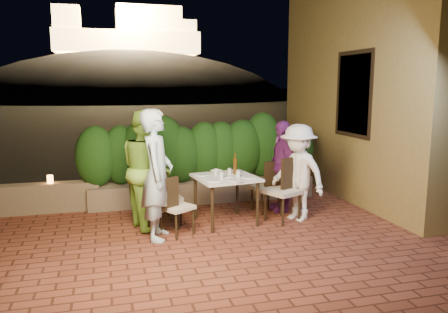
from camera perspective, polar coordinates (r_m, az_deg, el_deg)
name	(u,v)px	position (r m, az deg, el deg)	size (l,w,h in m)	color
ground	(226,245)	(6.14, 0.32, -11.54)	(400.00, 400.00, 0.00)	black
terrace_floor	(217,237)	(6.61, -0.86, -10.49)	(7.00, 6.00, 0.15)	brown
building_wall	(378,67)	(9.12, 19.46, 10.93)	(1.60, 5.00, 5.00)	#A0833F
window_pane	(355,94)	(8.27, 16.75, 7.80)	(0.08, 1.00, 1.40)	black
window_frame	(355,94)	(8.26, 16.69, 7.80)	(0.06, 1.15, 1.55)	black
planter	(204,190)	(8.26, -2.63, -4.44)	(4.20, 0.55, 0.40)	#736049
hedge	(204,151)	(8.11, -2.67, 0.71)	(4.00, 0.70, 1.10)	#173C10
parapet	(32,199)	(8.16, -23.74, -5.06)	(2.20, 0.30, 0.50)	#736049
hill	(131,127)	(65.91, -12.10, 3.84)	(52.00, 40.00, 22.00)	black
fortress	(127,25)	(66.15, -12.55, 16.44)	(26.00, 8.00, 8.00)	#FFCC7A
dining_table	(226,200)	(6.93, 0.22, -5.64)	(0.91, 0.91, 0.75)	white
plate_nw	(215,181)	(6.52, -1.20, -3.17)	(0.21, 0.21, 0.01)	white
plate_sw	(202,175)	(6.95, -2.93, -2.39)	(0.22, 0.22, 0.01)	white
plate_ne	(249,177)	(6.78, 3.35, -2.69)	(0.24, 0.24, 0.01)	white
plate_se	(235,173)	(7.11, 1.43, -2.11)	(0.22, 0.22, 0.01)	white
plate_centre	(226,176)	(6.83, 0.23, -2.59)	(0.23, 0.23, 0.01)	white
plate_front	(237,180)	(6.54, 1.76, -3.13)	(0.24, 0.24, 0.01)	white
glass_nw	(222,175)	(6.64, -0.33, -2.49)	(0.07, 0.07, 0.11)	silver
glass_sw	(216,172)	(6.93, -1.05, -2.02)	(0.06, 0.06, 0.10)	silver
glass_ne	(238,174)	(6.78, 1.85, -2.27)	(0.06, 0.06, 0.11)	silver
glass_se	(229,171)	(6.98, 0.72, -1.95)	(0.06, 0.06, 0.10)	silver
beer_bottle	(235,164)	(6.97, 1.46, -0.96)	(0.07, 0.07, 0.34)	#442A0B
bowl	(217,172)	(7.10, -0.98, -1.99)	(0.18, 0.18, 0.04)	white
chair_left_front	(177,206)	(6.40, -6.16, -6.41)	(0.40, 0.40, 0.87)	black
chair_left_back	(167,196)	(6.88, -7.50, -5.17)	(0.42, 0.42, 0.90)	black
chair_right_front	(283,190)	(7.04, 7.66, -4.38)	(0.47, 0.47, 1.02)	black
chair_right_back	(265,187)	(7.54, 5.43, -3.97)	(0.40, 0.40, 0.87)	black
diner_blue	(157,175)	(6.18, -8.74, -2.38)	(0.67, 0.44, 1.85)	silver
diner_green	(146,169)	(6.75, -10.11, -1.60)	(0.88, 0.68, 1.81)	#85C23C
diner_white	(298,173)	(7.09, 9.66, -2.10)	(1.01, 0.58, 1.56)	white
diner_purple	(282,166)	(7.57, 7.61, -1.25)	(0.92, 0.38, 1.57)	#74297C
parapet_lamp	(50,179)	(8.05, -21.76, -2.78)	(0.10, 0.10, 0.14)	orange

